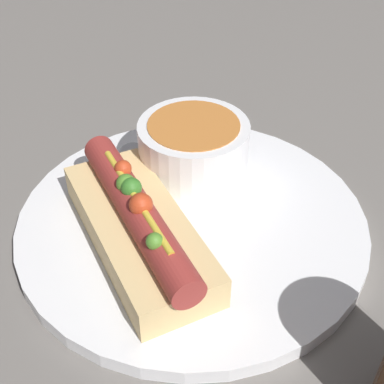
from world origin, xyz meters
name	(u,v)px	position (x,y,z in m)	size (l,w,h in m)	color
ground_plane	(192,228)	(0.00, 0.00, 0.00)	(4.00, 4.00, 0.00)	slate
dinner_plate	(192,222)	(0.00, 0.00, 0.01)	(0.29, 0.29, 0.01)	white
hot_dog	(138,225)	(-0.01, -0.05, 0.03)	(0.18, 0.14, 0.06)	#E5C17F
soup_bowl	(194,147)	(-0.03, 0.05, 0.04)	(0.10, 0.10, 0.05)	white
spoon	(133,169)	(-0.08, 0.02, 0.02)	(0.12, 0.13, 0.01)	#B7B7BC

